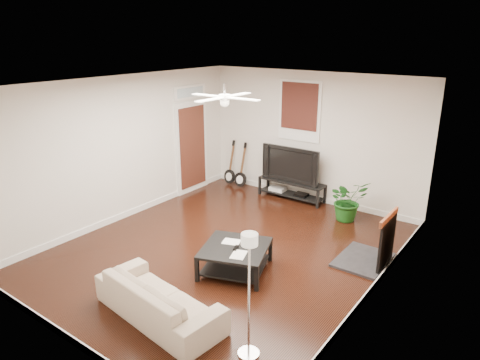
% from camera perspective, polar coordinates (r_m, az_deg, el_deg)
% --- Properties ---
extents(room, '(5.01, 6.01, 2.81)m').
position_cam_1_polar(room, '(7.04, -1.92, 1.09)').
color(room, black).
rests_on(room, ground).
extents(brick_accent, '(0.02, 2.20, 2.80)m').
position_cam_1_polar(brick_accent, '(6.83, 20.25, -0.65)').
color(brick_accent, '#B4623A').
rests_on(brick_accent, floor).
extents(fireplace, '(0.80, 1.10, 0.92)m').
position_cam_1_polar(fireplace, '(7.25, 17.23, -7.24)').
color(fireplace, black).
rests_on(fireplace, floor).
extents(window_back, '(1.00, 0.06, 1.30)m').
position_cam_1_polar(window_back, '(9.50, 7.79, 8.95)').
color(window_back, black).
rests_on(window_back, wall_back).
extents(door_left, '(0.08, 1.00, 2.50)m').
position_cam_1_polar(door_left, '(10.01, -6.35, 5.42)').
color(door_left, white).
rests_on(door_left, wall_left).
extents(tv_stand, '(1.52, 0.41, 0.43)m').
position_cam_1_polar(tv_stand, '(9.78, 6.76, -1.26)').
color(tv_stand, black).
rests_on(tv_stand, floor).
extents(tv, '(1.36, 0.18, 0.78)m').
position_cam_1_polar(tv, '(9.61, 6.95, 2.17)').
color(tv, black).
rests_on(tv, tv_stand).
extents(coffee_table, '(1.25, 1.25, 0.41)m').
position_cam_1_polar(coffee_table, '(6.86, -0.63, -10.27)').
color(coffee_table, black).
rests_on(coffee_table, floor).
extents(sofa, '(1.97, 0.96, 0.55)m').
position_cam_1_polar(sofa, '(5.92, -10.59, -14.99)').
color(sofa, '#C1AC91').
rests_on(sofa, floor).
extents(floor_lamp, '(0.28, 0.28, 1.55)m').
position_cam_1_polar(floor_lamp, '(4.95, 1.19, -15.07)').
color(floor_lamp, white).
rests_on(floor_lamp, floor).
extents(potted_plant, '(0.96, 0.99, 0.83)m').
position_cam_1_polar(potted_plant, '(8.81, 13.95, -2.57)').
color(potted_plant, '#175017').
rests_on(potted_plant, floor).
extents(guitar_left, '(0.37, 0.29, 1.09)m').
position_cam_1_polar(guitar_left, '(10.56, -1.40, 2.27)').
color(guitar_left, black).
rests_on(guitar_left, floor).
extents(guitar_right, '(0.35, 0.26, 1.09)m').
position_cam_1_polar(guitar_right, '(10.33, 0.04, 1.91)').
color(guitar_right, black).
rests_on(guitar_right, floor).
extents(ceiling_fan, '(1.24, 1.24, 0.32)m').
position_cam_1_polar(ceiling_fan, '(6.77, -2.03, 10.81)').
color(ceiling_fan, white).
rests_on(ceiling_fan, ceiling).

